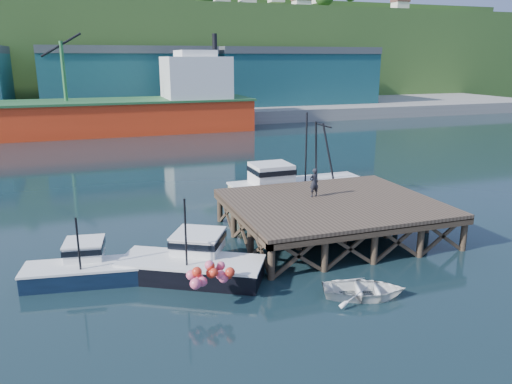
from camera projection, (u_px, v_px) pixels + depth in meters
name	position (u px, v px, depth m)	size (l,w,h in m)	color
ground	(245.00, 245.00, 28.52)	(300.00, 300.00, 0.00)	black
wharf	(334.00, 205.00, 29.59)	(12.00, 10.00, 2.62)	brown
far_quay	(128.00, 110.00, 92.07)	(160.00, 40.00, 2.00)	gray
warehouse_mid	(129.00, 81.00, 86.08)	(28.00, 16.00, 9.00)	#1B565B
warehouse_right	(289.00, 78.00, 95.61)	(30.00, 16.00, 9.00)	#1B565B
cargo_ship	(79.00, 111.00, 68.73)	(55.50, 10.00, 13.75)	#EF3A16
hillside	(113.00, 55.00, 116.81)	(220.00, 50.00, 22.00)	#2D511E
boat_navy	(83.00, 267.00, 23.90)	(5.71, 3.38, 3.42)	black
boat_black	(193.00, 262.00, 24.26)	(7.23, 6.22, 4.25)	black
trawler	(297.00, 187.00, 36.01)	(10.04, 3.76, 6.68)	beige
dinghy	(364.00, 290.00, 22.24)	(2.62, 3.67, 0.76)	white
dockworker	(314.00, 182.00, 30.44)	(0.65, 0.42, 1.77)	black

